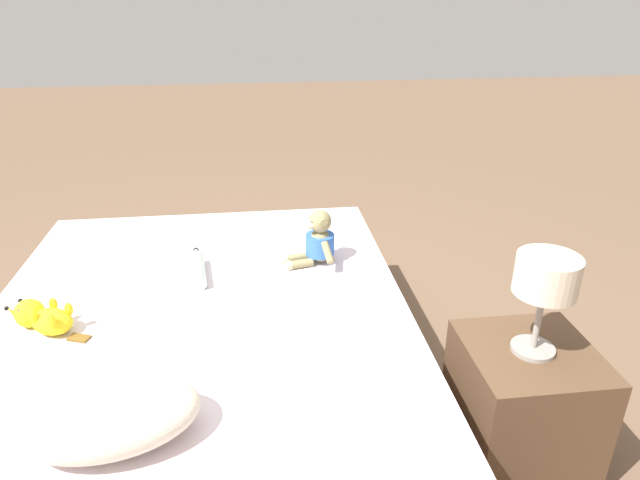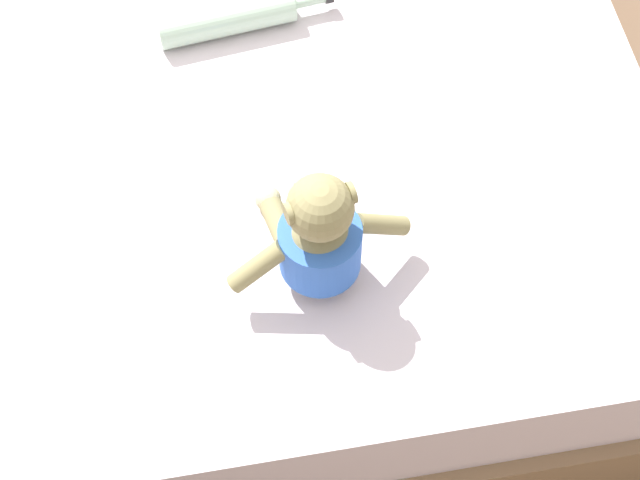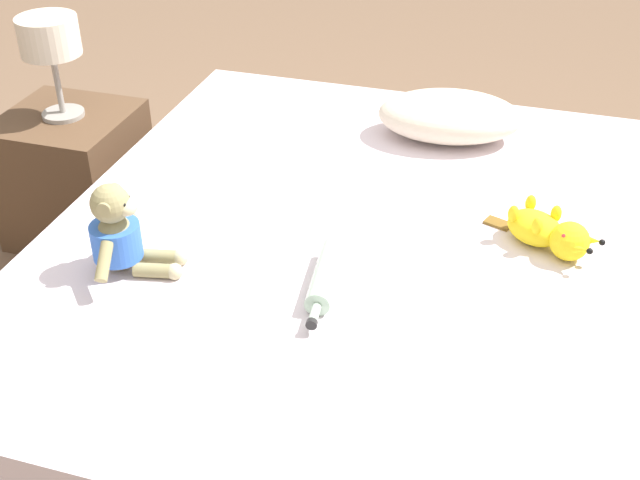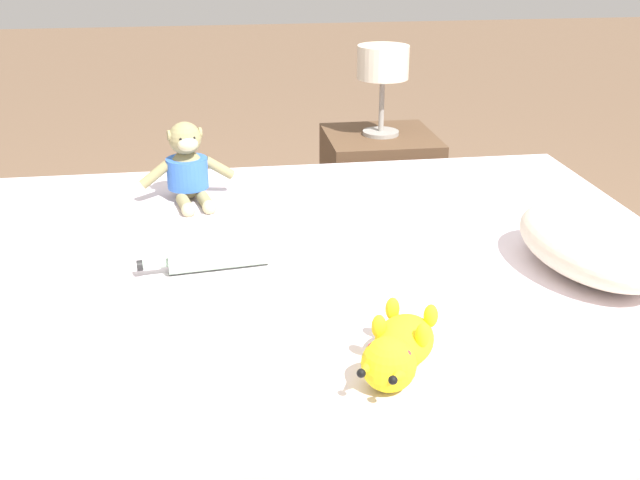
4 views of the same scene
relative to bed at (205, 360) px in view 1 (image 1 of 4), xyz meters
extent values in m
plane|color=brown|center=(0.00, 0.00, -0.22)|extent=(16.00, 16.00, 0.00)
cube|color=#846647|center=(0.00, 0.00, -0.09)|extent=(1.58, 1.93, 0.27)
cube|color=silver|center=(0.00, 0.00, 0.14)|extent=(1.53, 1.87, 0.18)
ellipsoid|color=beige|center=(0.17, 0.62, 0.30)|extent=(0.49, 0.35, 0.15)
ellipsoid|color=#8E8456|center=(-0.49, -0.33, 0.31)|extent=(0.12, 0.13, 0.15)
cylinder|color=blue|center=(-0.49, -0.33, 0.31)|extent=(0.14, 0.14, 0.09)
sphere|color=#8E8456|center=(-0.49, -0.33, 0.42)|extent=(0.10, 0.10, 0.10)
ellipsoid|color=#C1B789|center=(-0.45, -0.32, 0.41)|extent=(0.06, 0.07, 0.04)
sphere|color=black|center=(-0.45, -0.30, 0.43)|extent=(0.01, 0.01, 0.01)
sphere|color=black|center=(-0.45, -0.34, 0.43)|extent=(0.01, 0.01, 0.01)
cylinder|color=#8E8456|center=(-0.50, -0.28, 0.43)|extent=(0.03, 0.01, 0.03)
cylinder|color=#8E8456|center=(-0.48, -0.37, 0.43)|extent=(0.03, 0.01, 0.03)
cylinder|color=#8E8456|center=(-0.51, -0.23, 0.32)|extent=(0.05, 0.10, 0.08)
cylinder|color=#8E8456|center=(-0.47, -0.42, 0.32)|extent=(0.05, 0.10, 0.08)
cylinder|color=#8E8456|center=(-0.40, -0.28, 0.25)|extent=(0.11, 0.06, 0.04)
cylinder|color=#8E8456|center=(-0.39, -0.34, 0.25)|extent=(0.11, 0.06, 0.04)
sphere|color=#C1B789|center=(-0.35, -0.27, 0.25)|extent=(0.04, 0.04, 0.04)
sphere|color=#C1B789|center=(-0.34, -0.33, 0.25)|extent=(0.04, 0.04, 0.04)
ellipsoid|color=yellow|center=(0.48, 0.09, 0.27)|extent=(0.18, 0.17, 0.08)
sphere|color=yellow|center=(0.57, 0.04, 0.28)|extent=(0.10, 0.10, 0.10)
cone|color=yellow|center=(0.62, 0.04, 0.29)|extent=(0.07, 0.06, 0.05)
sphere|color=black|center=(0.65, 0.03, 0.30)|extent=(0.02, 0.02, 0.02)
cone|color=yellow|center=(0.59, -0.01, 0.29)|extent=(0.07, 0.06, 0.05)
sphere|color=black|center=(0.62, -0.02, 0.30)|extent=(0.02, 0.02, 0.02)
sphere|color=red|center=(0.59, 0.06, 0.31)|extent=(0.02, 0.02, 0.02)
sphere|color=red|center=(0.56, 0.01, 0.31)|extent=(0.02, 0.02, 0.02)
ellipsoid|color=yellow|center=(0.53, 0.11, 0.31)|extent=(0.04, 0.04, 0.05)
ellipsoid|color=yellow|center=(0.49, 0.04, 0.31)|extent=(0.04, 0.04, 0.05)
ellipsoid|color=yellow|center=(0.46, 0.15, 0.31)|extent=(0.04, 0.04, 0.05)
ellipsoid|color=yellow|center=(0.42, 0.08, 0.31)|extent=(0.04, 0.04, 0.05)
cube|color=brown|center=(0.39, 0.15, 0.23)|extent=(0.08, 0.06, 0.01)
cylinder|color=#B2D1B7|center=(0.02, -0.25, 0.26)|extent=(0.09, 0.25, 0.06)
cylinder|color=#B2D1B7|center=(0.04, -0.40, 0.26)|extent=(0.03, 0.06, 0.02)
cylinder|color=black|center=(0.04, -0.43, 0.26)|extent=(0.03, 0.02, 0.03)
cube|color=brown|center=(-1.09, 0.40, 0.01)|extent=(0.42, 0.42, 0.46)
cylinder|color=gray|center=(-1.09, 0.40, 0.24)|extent=(0.14, 0.14, 0.02)
cylinder|color=gray|center=(-1.09, 0.40, 0.35)|extent=(0.02, 0.02, 0.20)
cylinder|color=beige|center=(-1.09, 0.40, 0.51)|extent=(0.19, 0.19, 0.12)
camera|label=1|loc=(-0.22, 1.78, 1.32)|focal=31.15mm
camera|label=2|loc=(-1.23, -0.20, 1.60)|focal=57.84mm
camera|label=3|loc=(0.47, -1.77, 1.42)|focal=46.15mm
camera|label=4|loc=(1.68, -0.25, 1.01)|focal=42.18mm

